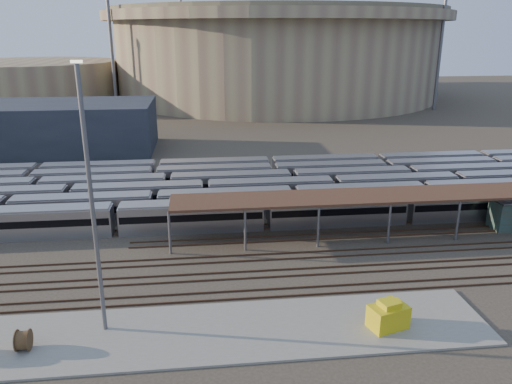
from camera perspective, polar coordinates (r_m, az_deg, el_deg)
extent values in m
plane|color=#383026|center=(57.16, -1.68, -7.21)|extent=(420.00, 420.00, 0.00)
cube|color=gray|center=(43.89, -6.71, -15.74)|extent=(50.00, 9.00, 0.20)
cube|color=#A3A2A7|center=(64.16, 1.10, -2.54)|extent=(112.00, 2.90, 3.60)
cube|color=#A3A2A7|center=(68.75, 4.35, -1.16)|extent=(112.00, 2.90, 3.60)
cube|color=#A3A2A7|center=(71.57, -5.76, -0.41)|extent=(112.00, 2.90, 3.60)
cube|color=#A3A2A7|center=(76.82, 4.16, 0.94)|extent=(112.00, 2.90, 3.60)
cube|color=#A3A2A7|center=(80.40, 1.96, 1.77)|extent=(112.00, 2.90, 3.60)
cube|color=#A3A2A7|center=(84.42, 1.68, 2.58)|extent=(112.00, 2.90, 3.60)
cylinder|color=slate|center=(57.30, -9.84, -4.68)|extent=(0.30, 0.30, 5.00)
cylinder|color=slate|center=(62.31, -9.59, -2.76)|extent=(0.30, 0.30, 5.00)
cylinder|color=slate|center=(57.37, -1.25, -4.37)|extent=(0.30, 0.30, 5.00)
cylinder|color=slate|center=(62.38, -1.71, -2.48)|extent=(0.30, 0.30, 5.00)
cylinder|color=slate|center=(58.71, 7.13, -3.98)|extent=(0.30, 0.30, 5.00)
cylinder|color=slate|center=(63.61, 6.02, -2.16)|extent=(0.30, 0.30, 5.00)
cylinder|color=slate|center=(61.23, 14.97, -3.53)|extent=(0.30, 0.30, 5.00)
cylinder|color=slate|center=(65.94, 13.32, -1.82)|extent=(0.30, 0.30, 5.00)
cylinder|color=slate|center=(64.79, 22.07, -3.07)|extent=(0.30, 0.30, 5.00)
cylinder|color=slate|center=(69.26, 20.01, -1.48)|extent=(0.30, 0.30, 5.00)
cylinder|color=slate|center=(73.43, 26.02, -1.16)|extent=(0.30, 0.30, 5.00)
cube|color=#3B2318|center=(64.32, 17.87, -0.24)|extent=(60.00, 6.00, 0.30)
cube|color=#4C3323|center=(55.55, -1.53, -7.90)|extent=(170.00, 0.12, 0.18)
cube|color=#4C3323|center=(56.90, -1.66, -7.24)|extent=(170.00, 0.12, 0.18)
cube|color=#4C3323|center=(52.00, -1.13, -9.82)|extent=(170.00, 0.12, 0.18)
cube|color=#4C3323|center=(53.33, -1.29, -9.07)|extent=(170.00, 0.12, 0.18)
cube|color=#4C3323|center=(48.52, -0.68, -12.03)|extent=(170.00, 0.12, 0.18)
cube|color=#4C3323|center=(49.82, -0.86, -11.17)|extent=(170.00, 0.12, 0.18)
cylinder|color=gray|center=(193.97, 2.25, 15.07)|extent=(116.00, 116.00, 28.00)
cylinder|color=gray|center=(193.74, 2.31, 19.65)|extent=(124.00, 124.00, 3.00)
cylinder|color=brown|center=(193.82, 2.32, 20.32)|extent=(120.00, 120.00, 1.50)
cylinder|color=gray|center=(190.67, -23.98, 11.40)|extent=(56.00, 56.00, 14.00)
cube|color=#1E232D|center=(112.55, -22.44, 6.84)|extent=(42.00, 20.00, 10.00)
cylinder|color=slate|center=(163.65, -16.14, 15.23)|extent=(1.00, 1.00, 36.00)
cylinder|color=slate|center=(168.78, 20.30, 14.91)|extent=(1.00, 1.00, 36.00)
cylinder|color=slate|center=(211.65, -8.40, 16.24)|extent=(1.00, 1.00, 36.00)
cylinder|color=brown|center=(45.06, -25.06, -15.08)|extent=(1.03, 1.77, 1.74)
cylinder|color=slate|center=(41.10, -18.20, -1.68)|extent=(0.36, 0.36, 21.96)
cube|color=#FFF2CC|center=(38.94, -19.84, 13.85)|extent=(0.81, 0.32, 0.20)
cube|color=gold|center=(45.11, 14.86, -13.60)|extent=(3.66, 2.87, 2.01)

